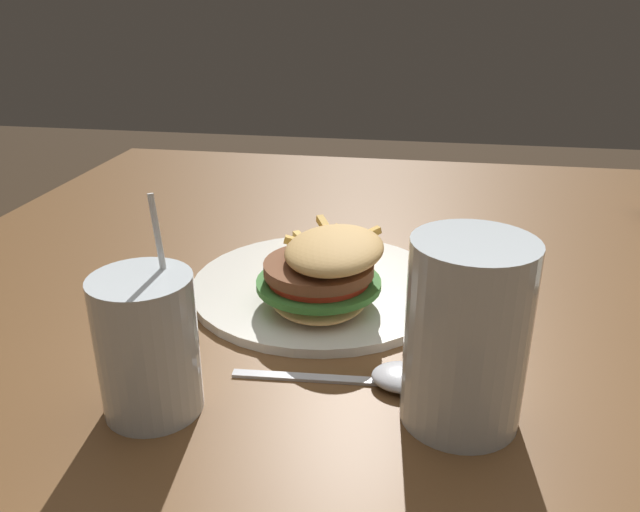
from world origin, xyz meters
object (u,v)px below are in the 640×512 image
beer_glass (466,338)px  spoon (395,377)px  juice_glass (148,350)px  meal_plate_near (323,277)px

beer_glass → spoon: size_ratio=0.84×
beer_glass → juice_glass: bearing=-82.9°
meal_plate_near → spoon: (0.15, 0.09, -0.02)m
meal_plate_near → beer_glass: 0.24m
juice_glass → spoon: bearing=108.8°
meal_plate_near → beer_glass: (0.18, 0.14, 0.04)m
spoon → beer_glass: bearing=-37.8°
meal_plate_near → spoon: meal_plate_near is taller
meal_plate_near → juice_glass: juice_glass is taller
juice_glass → beer_glass: bearing=97.1°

